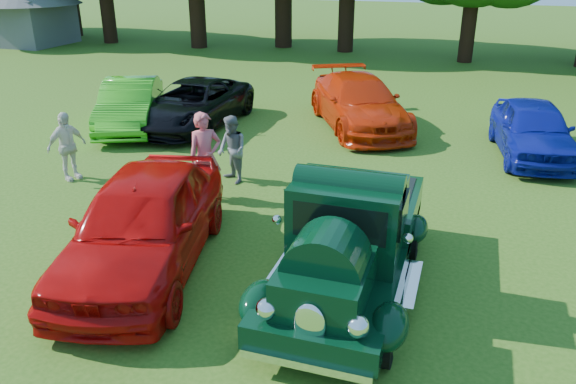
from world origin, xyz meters
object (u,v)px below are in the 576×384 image
(hero_pickup, at_px, (349,241))
(spectator_white, at_px, (67,146))
(back_car_blue, at_px, (533,129))
(back_car_black, at_px, (192,104))
(back_car_lime, at_px, (130,105))
(spectator_pink, at_px, (205,157))
(spectator_grey, at_px, (232,150))
(back_car_orange, at_px, (359,103))
(gazebo, at_px, (25,2))
(red_convertible, at_px, (144,222))

(hero_pickup, height_order, spectator_white, hero_pickup)
(back_car_blue, bearing_deg, back_car_black, 173.60)
(back_car_lime, relative_size, back_car_black, 0.88)
(spectator_pink, bearing_deg, back_car_black, 78.83)
(spectator_grey, bearing_deg, hero_pickup, -6.69)
(back_car_orange, height_order, spectator_white, spectator_white)
(spectator_pink, xyz_separation_m, gazebo, (-20.00, 17.64, 1.42))
(hero_pickup, distance_m, back_car_orange, 9.23)
(back_car_lime, bearing_deg, spectator_grey, -57.49)
(back_car_blue, relative_size, spectator_grey, 2.72)
(red_convertible, bearing_deg, back_car_orange, 66.54)
(back_car_black, xyz_separation_m, spectator_grey, (3.04, -3.94, 0.09))
(spectator_pink, bearing_deg, spectator_grey, 41.76)
(back_car_blue, bearing_deg, spectator_pink, -150.56)
(back_car_lime, distance_m, back_car_black, 1.90)
(back_car_blue, relative_size, spectator_white, 2.62)
(back_car_blue, xyz_separation_m, spectator_pink, (-6.95, -5.28, 0.24))
(spectator_grey, distance_m, gazebo, 26.11)
(red_convertible, distance_m, back_car_lime, 8.76)
(hero_pickup, xyz_separation_m, red_convertible, (-3.44, -0.43, 0.01))
(spectator_pink, distance_m, gazebo, 26.70)
(spectator_pink, xyz_separation_m, spectator_grey, (0.14, 1.10, -0.18))
(hero_pickup, relative_size, back_car_orange, 0.92)
(spectator_white, bearing_deg, spectator_pink, -68.96)
(back_car_blue, xyz_separation_m, spectator_white, (-10.57, -5.23, 0.09))
(spectator_grey, bearing_deg, red_convertible, -49.17)
(red_convertible, height_order, spectator_grey, red_convertible)
(back_car_orange, relative_size, spectator_grey, 3.36)
(hero_pickup, relative_size, gazebo, 0.77)
(gazebo, bearing_deg, red_convertible, -45.45)
(spectator_pink, bearing_deg, back_car_blue, -3.84)
(hero_pickup, distance_m, spectator_pink, 4.51)
(back_car_lime, distance_m, gazebo, 20.43)
(back_car_orange, distance_m, spectator_white, 8.61)
(spectator_white, xyz_separation_m, gazebo, (-16.37, 17.59, 1.57))
(back_car_orange, bearing_deg, spectator_grey, -137.63)
(red_convertible, bearing_deg, spectator_pink, 82.47)
(back_car_blue, bearing_deg, gazebo, 147.58)
(back_car_black, relative_size, gazebo, 0.79)
(hero_pickup, bearing_deg, spectator_grey, 134.50)
(red_convertible, relative_size, back_car_orange, 0.93)
(hero_pickup, height_order, spectator_pink, spectator_pink)
(back_car_blue, relative_size, gazebo, 0.68)
(spectator_grey, distance_m, spectator_white, 3.91)
(back_car_blue, distance_m, spectator_white, 11.80)
(hero_pickup, distance_m, spectator_grey, 5.11)
(spectator_pink, bearing_deg, back_car_orange, 31.58)
(red_convertible, distance_m, spectator_pink, 2.98)
(back_car_orange, distance_m, spectator_pink, 6.85)
(back_car_orange, height_order, spectator_grey, spectator_grey)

